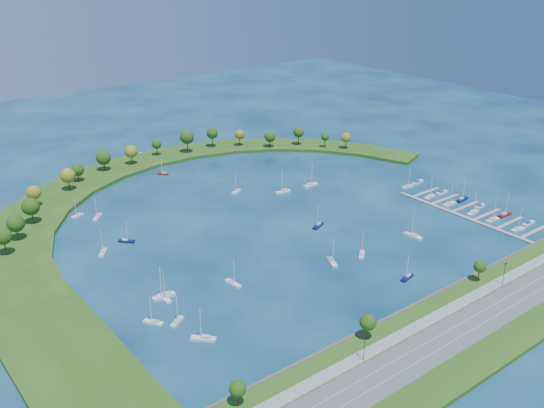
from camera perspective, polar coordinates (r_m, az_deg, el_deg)
ground at (r=314.78m, az=-0.16°, el=-1.17°), size 700.00×700.00×0.00m
south_shoreline at (r=240.89m, az=18.35°, el=-10.30°), size 420.00×43.10×11.60m
breakwater at (r=330.49m, az=-11.76°, el=-0.28°), size 286.74×247.64×2.00m
breakwater_trees at (r=370.21m, az=-11.56°, el=3.86°), size 235.16×92.14×15.36m
harbor_tower at (r=403.54m, az=-12.17°, el=4.41°), size 2.60×2.60×4.02m
dock_system at (r=335.04m, az=18.07°, el=-0.76°), size 24.28×82.00×1.60m
moored_boat_0 at (r=231.87m, az=-8.85°, el=-10.72°), size 7.36×5.53×10.80m
moored_boat_1 at (r=330.10m, az=-17.71°, el=-0.97°), size 7.04×3.75×9.96m
moored_boat_2 at (r=247.81m, az=-10.06°, el=-8.40°), size 9.57×3.44×13.77m
moored_boat_3 at (r=253.31m, az=-3.66°, el=-7.33°), size 3.22×8.56×12.28m
moored_boat_4 at (r=346.02m, az=-3.34°, el=1.23°), size 7.92×5.35×11.39m
moored_boat_5 at (r=263.15m, az=12.51°, el=-6.65°), size 7.89×3.66×11.19m
moored_boat_6 at (r=232.88m, az=-11.02°, el=-10.73°), size 6.03×7.58×11.28m
moored_boat_7 at (r=303.72m, az=4.33°, el=-1.98°), size 8.73×5.49×12.46m
moored_boat_8 at (r=325.48m, az=-15.98°, el=-1.09°), size 7.11×7.45×11.84m
moored_boat_9 at (r=246.62m, az=-10.04°, el=-8.58°), size 2.41×7.96×11.62m
moored_boat_10 at (r=299.89m, az=13.05°, el=-2.87°), size 3.30×9.51×13.73m
moored_boat_11 at (r=221.58m, az=-6.41°, el=-12.32°), size 8.11×8.13×13.19m
moored_boat_12 at (r=270.15m, az=5.65°, el=-5.35°), size 5.88×8.80×12.65m
moored_boat_13 at (r=378.68m, az=-10.14°, el=2.84°), size 5.97×6.42×10.08m
moored_boat_14 at (r=355.32m, az=3.62°, el=1.83°), size 9.54×3.07×13.86m
moored_boat_15 at (r=295.51m, az=-13.45°, el=-3.32°), size 6.80×7.02×11.23m
moored_boat_16 at (r=278.09m, az=8.38°, el=-4.64°), size 7.19×6.65×11.26m
moored_boat_17 at (r=344.95m, az=1.04°, el=1.21°), size 9.58×3.73×13.72m
moored_boat_18 at (r=287.36m, az=-15.52°, el=-4.33°), size 6.53×7.71×11.69m
docked_boat_0 at (r=322.52m, az=21.97°, el=-2.15°), size 8.10×3.35×11.56m
docked_boat_1 at (r=331.32m, az=22.84°, el=-1.68°), size 8.57×2.64×1.73m
docked_boat_2 at (r=328.89m, az=19.89°, el=-1.35°), size 8.62×2.76×12.53m
docked_boat_3 at (r=337.19m, az=20.89°, el=-0.90°), size 8.99×2.67×13.15m
docked_boat_4 at (r=334.42m, az=18.26°, el=-0.72°), size 9.19×3.84×13.10m
docked_boat_5 at (r=344.20m, az=18.86°, el=-0.19°), size 7.92×3.31×1.57m
docked_boat_6 at (r=342.03m, az=16.23°, el=0.06°), size 8.93×2.58×13.10m
docked_boat_7 at (r=349.91m, az=17.32°, el=0.45°), size 9.16×3.63×13.10m
docked_boat_8 at (r=349.18m, az=14.52°, el=0.71°), size 8.04×3.36×11.46m
docked_boat_9 at (r=357.08m, az=15.58°, el=1.05°), size 8.62×2.67×1.74m
docked_boat_10 at (r=361.15m, az=12.55°, el=1.65°), size 8.00×2.65×11.60m
docked_boat_11 at (r=369.11m, az=13.43°, el=2.00°), size 9.43×3.86×1.87m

